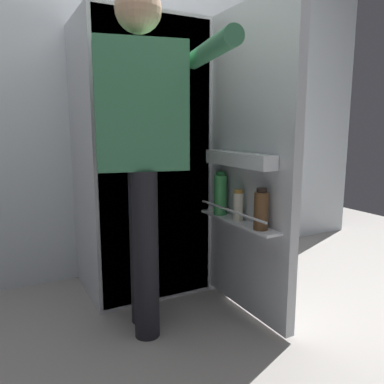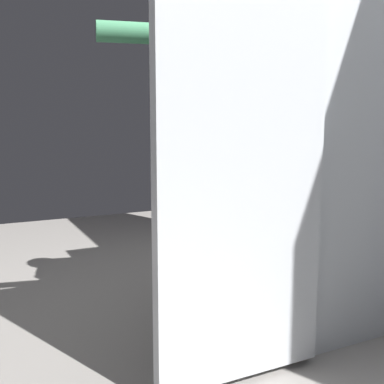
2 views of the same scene
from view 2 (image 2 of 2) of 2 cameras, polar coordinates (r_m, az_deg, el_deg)
ground_plane at (r=2.22m, az=2.71°, el=-17.52°), size 6.15×6.15×0.00m
kitchen_wall at (r=2.57m, az=20.98°, el=14.14°), size 4.40×0.10×2.51m
refrigerator at (r=2.26m, az=14.05°, el=3.89°), size 0.75×1.27×1.61m
person at (r=2.16m, az=1.01°, el=8.27°), size 0.54×0.77×1.62m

